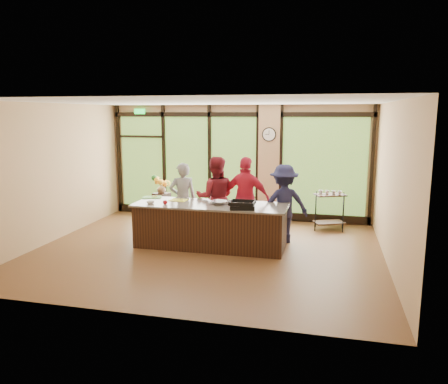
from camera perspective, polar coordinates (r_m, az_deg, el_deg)
The scene contains 25 objects.
floor at distance 9.05m, azimuth -2.27°, elevation -7.66°, with size 7.00×7.00×0.00m, color brown.
ceiling at distance 8.61m, azimuth -2.41°, elevation 11.69°, with size 7.00×7.00×0.00m, color silver.
back_wall at distance 11.59m, azimuth 1.75°, elevation 3.90°, with size 7.00×7.00×0.00m, color tan.
left_wall at distance 10.23m, azimuth -21.56°, elevation 2.33°, with size 6.00×6.00×0.00m, color tan.
right_wall at distance 8.45m, azimuth 21.14°, elevation 0.83°, with size 6.00×6.00×0.00m, color tan.
window_wall at distance 11.53m, azimuth 2.50°, elevation 3.33°, with size 6.90×0.12×3.00m.
island_base at distance 9.20m, azimuth -1.77°, elevation -4.50°, with size 3.10×1.00×0.88m, color black.
countertop at distance 9.09m, azimuth -1.79°, elevation -1.70°, with size 3.20×1.10×0.04m, color slate.
wall_clock at distance 11.26m, azimuth 5.90°, elevation 7.49°, with size 0.36×0.04×0.36m.
cook_left at distance 10.01m, azimuth -5.40°, elevation -0.95°, with size 0.62×0.40×1.69m, color gray.
cook_midleft at distance 9.80m, azimuth -1.12°, elevation -0.71°, with size 0.89×0.70×1.84m, color maroon.
cook_midright at distance 9.64m, azimuth 2.90°, elevation -0.87°, with size 1.08×0.45×1.85m, color #B71C35.
cook_right at distance 9.52m, azimuth 7.80°, elevation -1.54°, with size 1.10×0.63×1.70m, color #1A1B3A.
roasting_pan at distance 8.63m, azimuth 2.41°, elevation -1.92°, with size 0.49×0.38×0.09m, color black.
mixing_bowl at distance 9.03m, azimuth -0.63°, elevation -1.39°, with size 0.33×0.33×0.08m, color silver.
cutting_board_left at distance 9.91m, azimuth -9.38°, elevation -0.68°, with size 0.42×0.31×0.01m, color #498931.
cutting_board_center at distance 9.51m, azimuth -5.96°, elevation -1.07°, with size 0.37×0.28×0.01m, color yellow.
cutting_board_right at distance 8.98m, azimuth 2.29°, elevation -1.68°, with size 0.40×0.30×0.01m, color yellow.
prep_bowl_near at distance 9.25m, azimuth -9.59°, elevation -1.34°, with size 0.17×0.17×0.05m, color silver.
prep_bowl_mid at distance 9.01m, azimuth 0.94°, elevation -1.54°, with size 0.14×0.14×0.04m, color silver.
prep_bowl_far at distance 9.24m, azimuth 1.49°, elevation -1.27°, with size 0.14×0.14×0.03m, color silver.
red_ramekin at distance 9.12m, azimuth -7.70°, elevation -1.38°, with size 0.10×0.10×0.08m, color #A0101A.
flower_stand at distance 11.57m, azimuth -8.12°, elevation -1.91°, with size 0.37×0.37×0.73m, color black.
flower_vase at distance 11.47m, azimuth -8.18°, elevation 0.47°, with size 0.24×0.24×0.25m, color #7E6245.
bar_cart at distance 10.79m, azimuth 13.63°, elevation -1.82°, with size 0.81×0.65×0.97m.
Camera 1 is at (2.38, -8.27, 2.78)m, focal length 35.00 mm.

